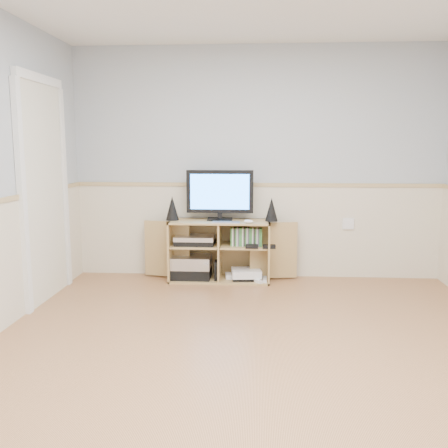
% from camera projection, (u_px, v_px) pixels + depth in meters
% --- Properties ---
extents(room, '(4.04, 4.54, 2.54)m').
position_uv_depth(room, '(248.00, 180.00, 3.33)').
color(room, tan).
rests_on(room, ground).
extents(media_cabinet, '(1.67, 0.40, 0.65)m').
position_uv_depth(media_cabinet, '(220.00, 249.00, 5.41)').
color(media_cabinet, tan).
rests_on(media_cabinet, floor).
extents(monitor, '(0.71, 0.18, 0.54)m').
position_uv_depth(monitor, '(220.00, 193.00, 5.31)').
color(monitor, black).
rests_on(monitor, media_cabinet).
extents(speaker_left, '(0.14, 0.14, 0.26)m').
position_uv_depth(speaker_left, '(172.00, 208.00, 5.34)').
color(speaker_left, black).
rests_on(speaker_left, media_cabinet).
extents(speaker_right, '(0.14, 0.14, 0.25)m').
position_uv_depth(speaker_right, '(272.00, 209.00, 5.27)').
color(speaker_right, black).
rests_on(speaker_right, media_cabinet).
extents(keyboard, '(0.29, 0.12, 0.01)m').
position_uv_depth(keyboard, '(226.00, 222.00, 5.16)').
color(keyboard, silver).
rests_on(keyboard, media_cabinet).
extents(mouse, '(0.11, 0.08, 0.04)m').
position_uv_depth(mouse, '(249.00, 221.00, 5.14)').
color(mouse, white).
rests_on(mouse, media_cabinet).
extents(av_components, '(0.51, 0.31, 0.47)m').
position_uv_depth(av_components, '(193.00, 260.00, 5.39)').
color(av_components, black).
rests_on(av_components, media_cabinet).
extents(game_consoles, '(0.46, 0.30, 0.11)m').
position_uv_depth(game_consoles, '(245.00, 274.00, 5.37)').
color(game_consoles, white).
rests_on(game_consoles, media_cabinet).
extents(game_cases, '(0.33, 0.13, 0.19)m').
position_uv_depth(game_cases, '(246.00, 237.00, 5.29)').
color(game_cases, '#3F8C3F').
rests_on(game_cases, media_cabinet).
extents(wall_outlet, '(0.12, 0.03, 0.12)m').
position_uv_depth(wall_outlet, '(348.00, 224.00, 5.43)').
color(wall_outlet, white).
rests_on(wall_outlet, wall_back).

